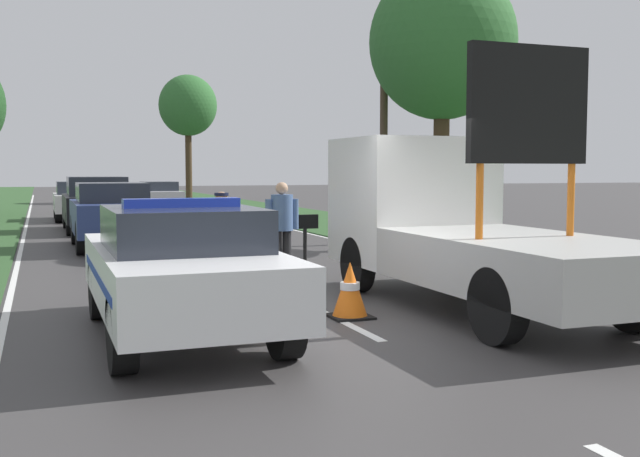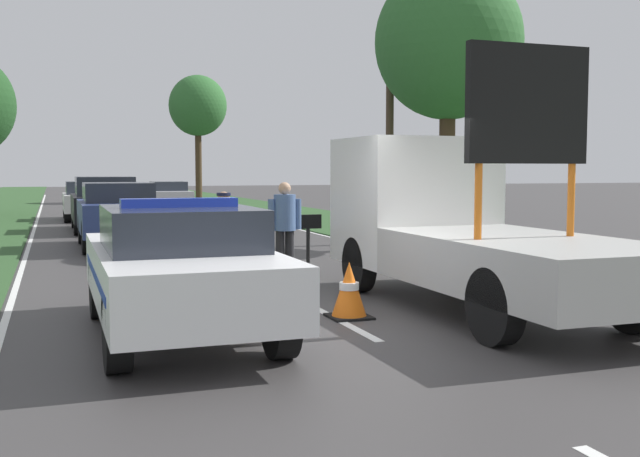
% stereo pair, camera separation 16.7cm
% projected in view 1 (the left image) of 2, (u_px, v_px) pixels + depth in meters
% --- Properties ---
extents(ground_plane, '(160.00, 160.00, 0.00)m').
position_uv_depth(ground_plane, '(343.00, 322.00, 9.37)').
color(ground_plane, '#3D3A3A').
extents(lane_markings, '(8.06, 65.52, 0.01)m').
position_uv_depth(lane_markings, '(144.00, 222.00, 27.21)').
color(lane_markings, silver).
rests_on(lane_markings, ground).
extents(grass_verge_right, '(4.52, 120.00, 0.03)m').
position_uv_depth(grass_verge_right, '(300.00, 216.00, 30.26)').
color(grass_verge_right, '#2D5128').
rests_on(grass_verge_right, ground).
extents(police_car, '(1.84, 4.55, 1.58)m').
position_uv_depth(police_car, '(181.00, 268.00, 8.48)').
color(police_car, white).
rests_on(police_car, ground).
extents(work_truck, '(2.12, 6.00, 3.40)m').
position_uv_depth(work_truck, '(453.00, 223.00, 10.74)').
color(work_truck, white).
rests_on(work_truck, ground).
extents(road_barrier, '(2.48, 0.08, 1.08)m').
position_uv_depth(road_barrier, '(253.00, 227.00, 13.35)').
color(road_barrier, black).
rests_on(road_barrier, ground).
extents(police_officer, '(0.56, 0.35, 1.55)m').
position_uv_depth(police_officer, '(222.00, 230.00, 12.16)').
color(police_officer, '#191E38').
rests_on(police_officer, ground).
extents(pedestrian_civilian, '(0.61, 0.38, 1.69)m').
position_uv_depth(pedestrian_civilian, '(282.00, 222.00, 13.08)').
color(pedestrian_civilian, '#232326').
rests_on(pedestrian_civilian, ground).
extents(traffic_cone_near_police, '(0.53, 0.53, 0.72)m').
position_uv_depth(traffic_cone_near_police, '(350.00, 290.00, 9.61)').
color(traffic_cone_near_police, black).
rests_on(traffic_cone_near_police, ground).
extents(traffic_cone_centre_front, '(0.36, 0.36, 0.50)m').
position_uv_depth(traffic_cone_centre_front, '(270.00, 292.00, 10.16)').
color(traffic_cone_centre_front, black).
rests_on(traffic_cone_centre_front, ground).
extents(traffic_cone_near_truck, '(0.46, 0.46, 0.63)m').
position_uv_depth(traffic_cone_near_truck, '(370.00, 247.00, 15.43)').
color(traffic_cone_near_truck, black).
rests_on(traffic_cone_near_truck, ground).
extents(queued_car_hatch_blue, '(1.79, 4.14, 1.59)m').
position_uv_depth(queued_car_hatch_blue, '(112.00, 214.00, 18.13)').
color(queued_car_hatch_blue, navy).
rests_on(queued_car_hatch_blue, ground).
extents(queued_car_sedan_black, '(1.93, 4.59, 1.69)m').
position_uv_depth(queued_car_sedan_black, '(97.00, 203.00, 23.18)').
color(queued_car_sedan_black, black).
rests_on(queued_car_sedan_black, ground).
extents(queued_car_van_white, '(1.75, 4.15, 1.46)m').
position_uv_depth(queued_car_van_white, '(78.00, 200.00, 28.22)').
color(queued_car_van_white, silver).
rests_on(queued_car_van_white, ground).
extents(queued_car_sedan_silver, '(1.76, 4.62, 1.34)m').
position_uv_depth(queued_car_sedan_silver, '(159.00, 195.00, 36.06)').
color(queued_car_sedan_silver, '#B2B2B7').
rests_on(queued_car_sedan_silver, ground).
extents(roadside_tree_near_right, '(3.53, 3.53, 6.82)m').
position_uv_depth(roadside_tree_near_right, '(443.00, 44.00, 17.97)').
color(roadside_tree_near_right, '#42301E').
rests_on(roadside_tree_near_right, ground).
extents(roadside_tree_mid_left, '(3.40, 3.40, 7.47)m').
position_uv_depth(roadside_tree_mid_left, '(188.00, 106.00, 43.97)').
color(roadside_tree_mid_left, '#42301E').
rests_on(roadside_tree_mid_left, ground).
extents(utility_pole, '(1.20, 0.20, 8.52)m').
position_uv_depth(utility_pole, '(384.00, 72.00, 19.00)').
color(utility_pole, '#473828').
rests_on(utility_pole, ground).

